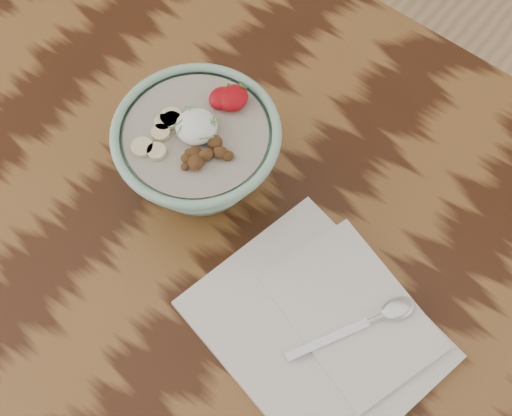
{
  "coord_description": "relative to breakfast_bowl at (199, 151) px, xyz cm",
  "views": [
    {
      "loc": [
        43.14,
        -30.05,
        160.78
      ],
      "look_at": [
        19.98,
        -1.01,
        87.5
      ],
      "focal_mm": 50.0,
      "sensor_mm": 36.0,
      "label": 1
    }
  ],
  "objects": [
    {
      "name": "table",
      "position": [
        -7.41,
        -2.87,
        -16.48
      ],
      "size": [
        160.0,
        90.0,
        75.0
      ],
      "color": "#361B0D",
      "rests_on": "ground"
    },
    {
      "name": "breakfast_bowl",
      "position": [
        0.0,
        0.0,
        0.0
      ],
      "size": [
        21.33,
        21.33,
        13.94
      ],
      "rotation": [
        0.0,
        0.0,
        -0.41
      ],
      "color": "#8CBDA4",
      "rests_on": "table"
    },
    {
      "name": "napkin",
      "position": [
        25.61,
        -6.79,
        -6.44
      ],
      "size": [
        32.51,
        28.39,
        1.76
      ],
      "rotation": [
        0.0,
        0.0,
        -0.19
      ],
      "color": "silver",
      "rests_on": "table"
    },
    {
      "name": "spoon",
      "position": [
        30.47,
        -1.89,
        -5.04
      ],
      "size": [
        9.82,
        16.25,
        0.91
      ],
      "rotation": [
        0.0,
        0.0,
        -0.48
      ],
      "color": "silver",
      "rests_on": "napkin"
    }
  ]
}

